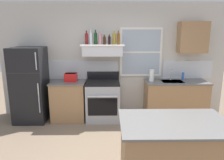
# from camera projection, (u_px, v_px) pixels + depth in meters

# --- Properties ---
(back_wall) EXTENTS (5.40, 0.11, 2.70)m
(back_wall) POSITION_uv_depth(u_px,v_px,m) (115.00, 60.00, 5.03)
(back_wall) COLOR beige
(back_wall) RESTS_ON ground_plane
(refrigerator) EXTENTS (0.70, 0.72, 1.69)m
(refrigerator) POSITION_uv_depth(u_px,v_px,m) (30.00, 85.00, 4.74)
(refrigerator) COLOR black
(refrigerator) RESTS_ON ground_plane
(counter_left_of_stove) EXTENTS (0.79, 0.63, 0.91)m
(counter_left_of_stove) POSITION_uv_depth(u_px,v_px,m) (69.00, 100.00, 4.90)
(counter_left_of_stove) COLOR #9E754C
(counter_left_of_stove) RESTS_ON ground_plane
(toaster) EXTENTS (0.30, 0.20, 0.19)m
(toaster) POSITION_uv_depth(u_px,v_px,m) (71.00, 77.00, 4.78)
(toaster) COLOR red
(toaster) RESTS_ON counter_left_of_stove
(stove_range) EXTENTS (0.76, 0.69, 1.09)m
(stove_range) POSITION_uv_depth(u_px,v_px,m) (103.00, 100.00, 4.87)
(stove_range) COLOR #9EA0A5
(stove_range) RESTS_ON ground_plane
(range_hood_shelf) EXTENTS (0.96, 0.52, 0.24)m
(range_hood_shelf) POSITION_uv_depth(u_px,v_px,m) (103.00, 50.00, 4.71)
(range_hood_shelf) COLOR silver
(bottle_red_label_wine) EXTENTS (0.07, 0.07, 0.30)m
(bottle_red_label_wine) POSITION_uv_depth(u_px,v_px,m) (87.00, 39.00, 4.69)
(bottle_red_label_wine) COLOR maroon
(bottle_red_label_wine) RESTS_ON range_hood_shelf
(bottle_clear_tall) EXTENTS (0.06, 0.06, 0.34)m
(bottle_clear_tall) POSITION_uv_depth(u_px,v_px,m) (91.00, 38.00, 4.67)
(bottle_clear_tall) COLOR silver
(bottle_clear_tall) RESTS_ON range_hood_shelf
(bottle_dark_green_wine) EXTENTS (0.07, 0.07, 0.32)m
(bottle_dark_green_wine) POSITION_uv_depth(u_px,v_px,m) (96.00, 38.00, 4.65)
(bottle_dark_green_wine) COLOR #143819
(bottle_dark_green_wine) RESTS_ON range_hood_shelf
(bottle_rose_pink) EXTENTS (0.07, 0.07, 0.29)m
(bottle_rose_pink) POSITION_uv_depth(u_px,v_px,m) (100.00, 39.00, 4.67)
(bottle_rose_pink) COLOR #C67F84
(bottle_rose_pink) RESTS_ON range_hood_shelf
(bottle_brown_stout) EXTENTS (0.06, 0.06, 0.21)m
(bottle_brown_stout) POSITION_uv_depth(u_px,v_px,m) (104.00, 40.00, 4.65)
(bottle_brown_stout) COLOR #381E0F
(bottle_brown_stout) RESTS_ON range_hood_shelf
(bottle_balsamic_dark) EXTENTS (0.06, 0.06, 0.22)m
(bottle_balsamic_dark) POSITION_uv_depth(u_px,v_px,m) (109.00, 40.00, 4.62)
(bottle_balsamic_dark) COLOR black
(bottle_balsamic_dark) RESTS_ON range_hood_shelf
(bottle_champagne_gold_foil) EXTENTS (0.08, 0.08, 0.30)m
(bottle_champagne_gold_foil) POSITION_uv_depth(u_px,v_px,m) (114.00, 39.00, 4.70)
(bottle_champagne_gold_foil) COLOR #B29333
(bottle_champagne_gold_foil) RESTS_ON range_hood_shelf
(bottle_amber_wine) EXTENTS (0.07, 0.07, 0.30)m
(bottle_amber_wine) POSITION_uv_depth(u_px,v_px,m) (118.00, 39.00, 4.61)
(bottle_amber_wine) COLOR brown
(bottle_amber_wine) RESTS_ON range_hood_shelf
(counter_right_with_sink) EXTENTS (1.43, 0.63, 0.91)m
(counter_right_with_sink) POSITION_uv_depth(u_px,v_px,m) (175.00, 100.00, 4.93)
(counter_right_with_sink) COLOR #9E754C
(counter_right_with_sink) RESTS_ON ground_plane
(sink_faucet) EXTENTS (0.03, 0.17, 0.28)m
(sink_faucet) POSITION_uv_depth(u_px,v_px,m) (171.00, 73.00, 4.89)
(sink_faucet) COLOR silver
(sink_faucet) RESTS_ON counter_right_with_sink
(paper_towel_roll) EXTENTS (0.11, 0.11, 0.27)m
(paper_towel_roll) POSITION_uv_depth(u_px,v_px,m) (152.00, 75.00, 4.79)
(paper_towel_roll) COLOR white
(paper_towel_roll) RESTS_ON counter_right_with_sink
(dish_soap_bottle) EXTENTS (0.06, 0.06, 0.18)m
(dish_soap_bottle) POSITION_uv_depth(u_px,v_px,m) (183.00, 76.00, 4.91)
(dish_soap_bottle) COLOR blue
(dish_soap_bottle) RESTS_ON counter_right_with_sink
(kitchen_island) EXTENTS (1.40, 0.90, 0.91)m
(kitchen_island) POSITION_uv_depth(u_px,v_px,m) (173.00, 154.00, 2.74)
(kitchen_island) COLOR #9E754C
(kitchen_island) RESTS_ON ground_plane
(upper_cabinet_right) EXTENTS (0.64, 0.32, 0.70)m
(upper_cabinet_right) POSITION_uv_depth(u_px,v_px,m) (193.00, 37.00, 4.75)
(upper_cabinet_right) COLOR #9E754C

